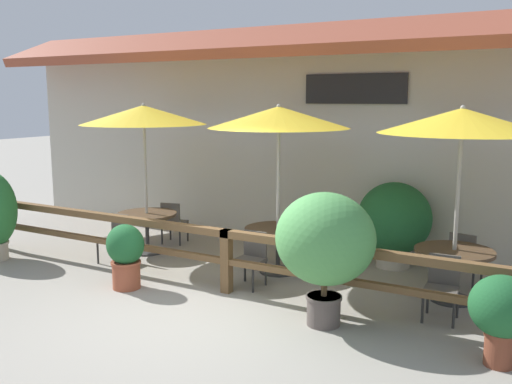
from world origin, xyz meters
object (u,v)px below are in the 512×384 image
dining_table_near (147,221)px  potted_plant_entrance_palm (502,312)px  chair_middle_wallside (301,235)px  chair_far_streetside (442,285)px  potted_plant_broad_leaf (126,253)px  chair_near_streetside (116,236)px  chair_far_wallside (464,256)px  dining_table_far (454,260)px  patio_umbrella_middle (279,118)px  potted_plant_tall_tropical (325,242)px  chair_near_wallside (173,221)px  chair_middle_streetside (251,256)px  patio_umbrella_far (462,121)px  dining_table_middle (278,237)px  patio_umbrella_near (143,115)px  potted_plant_small_flowering (394,221)px

dining_table_near → potted_plant_entrance_palm: (6.26, -1.69, 0.01)m
chair_middle_wallside → chair_far_streetside: size_ratio=1.00×
dining_table_near → potted_plant_broad_leaf: bearing=-59.0°
chair_near_streetside → potted_plant_entrance_palm: (6.34, -0.94, 0.15)m
chair_far_wallside → dining_table_far: bearing=98.6°
potted_plant_entrance_palm → patio_umbrella_middle: bearing=153.5°
chair_far_wallside → potted_plant_broad_leaf: 5.14m
potted_plant_tall_tropical → chair_far_streetside: bearing=36.5°
chair_near_wallside → chair_middle_streetside: same height
potted_plant_entrance_palm → patio_umbrella_far: bearing=114.5°
dining_table_middle → potted_plant_tall_tropical: bearing=-47.9°
patio_umbrella_middle → potted_plant_broad_leaf: size_ratio=2.79×
dining_table_middle → patio_umbrella_far: 3.38m
potted_plant_tall_tropical → chair_far_wallside: bearing=62.7°
chair_near_wallside → chair_far_streetside: same height
chair_middle_streetside → patio_umbrella_far: patio_umbrella_far is taller
dining_table_far → chair_near_streetside: bearing=-171.0°
dining_table_middle → potted_plant_entrance_palm: size_ratio=1.10×
dining_table_far → chair_far_wallside: bearing=88.4°
chair_near_streetside → chair_middle_streetside: bearing=1.2°
chair_middle_wallside → patio_umbrella_near: bearing=13.7°
patio_umbrella_near → chair_middle_streetside: size_ratio=3.30×
chair_near_wallside → potted_plant_small_flowering: potted_plant_small_flowering is taller
chair_near_streetside → potted_plant_tall_tropical: 4.38m
patio_umbrella_middle → patio_umbrella_near: bearing=-177.8°
chair_middle_streetside → patio_umbrella_far: (2.81, 0.83, 2.08)m
patio_umbrella_middle → dining_table_near: bearing=-177.8°
patio_umbrella_near → dining_table_middle: 3.30m
chair_far_streetside → potted_plant_broad_leaf: 4.53m
chair_middle_streetside → chair_near_streetside: bearing=-177.3°
chair_near_wallside → potted_plant_small_flowering: bearing=175.7°
patio_umbrella_middle → potted_plant_entrance_palm: 4.46m
patio_umbrella_far → chair_near_wallside: bearing=173.4°
chair_near_wallside → patio_umbrella_middle: 3.42m
chair_far_streetside → potted_plant_tall_tropical: bearing=-146.7°
chair_near_streetside → potted_plant_tall_tropical: potted_plant_tall_tropical is taller
dining_table_middle → chair_middle_wallside: size_ratio=1.32×
chair_middle_wallside → potted_plant_broad_leaf: bearing=52.7°
chair_near_streetside → dining_table_far: (5.51, 0.87, 0.14)m
dining_table_far → potted_plant_tall_tropical: potted_plant_tall_tropical is taller
potted_plant_tall_tropical → potted_plant_entrance_palm: bearing=-3.1°
chair_near_streetside → potted_plant_small_flowering: bearing=26.2°
dining_table_far → chair_far_streetside: chair_far_streetside is taller
potted_plant_entrance_palm → dining_table_middle: bearing=153.5°
patio_umbrella_near → chair_far_streetside: 5.86m
dining_table_middle → chair_middle_wallside: 0.82m
potted_plant_small_flowering → chair_near_streetside: bearing=-154.0°
patio_umbrella_far → potted_plant_broad_leaf: size_ratio=2.79×
chair_near_wallside → chair_far_streetside: bearing=153.1°
chair_near_wallside → chair_middle_wallside: bearing=171.1°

